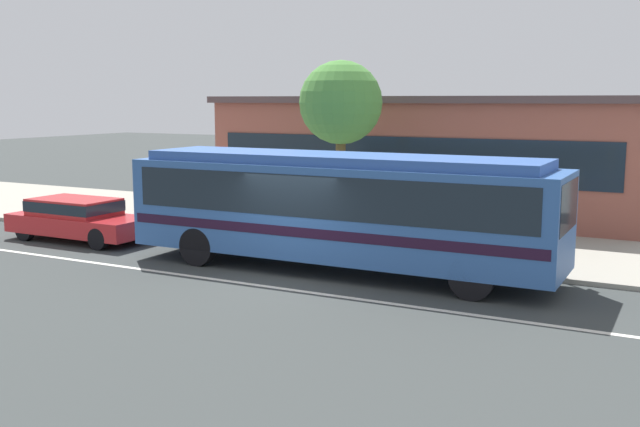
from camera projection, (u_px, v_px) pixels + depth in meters
name	position (u px, v px, depth m)	size (l,w,h in m)	color
ground_plane	(288.00, 280.00, 17.72)	(120.00, 120.00, 0.00)	#353A39
sidewalk_slab	(394.00, 233.00, 23.56)	(60.00, 8.00, 0.12)	#9A9688
lane_stripe_center	(270.00, 287.00, 17.02)	(56.00, 0.16, 0.01)	silver
transit_bus	(339.00, 204.00, 18.32)	(11.04, 2.58, 2.95)	#2F599D
sedan_behind_bus	(78.00, 217.00, 22.56)	(4.61, 1.85, 1.29)	red
pedestrian_waiting_near_sign	(515.00, 225.00, 18.87)	(0.37, 0.37, 1.68)	#31333C
bus_stop_sign	(555.00, 208.00, 17.60)	(0.13, 0.44, 2.51)	gray
street_tree_near_stop	(341.00, 104.00, 22.88)	(2.60, 2.60, 5.37)	brown
station_building	(433.00, 155.00, 27.86)	(15.81, 6.87, 4.40)	#914F42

